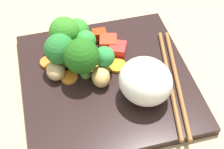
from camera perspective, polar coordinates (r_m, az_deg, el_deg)
The scene contains 23 objects.
ground_plane at distance 59.41cm, azimuth -0.85°, elevation -2.11°, with size 110.00×110.00×2.00cm, color tan.
square_plate at distance 58.05cm, azimuth -0.87°, elevation -1.01°, with size 28.20×28.20×1.54cm, color black.
rice_mound at distance 52.71cm, azimuth 5.63°, elevation -1.11°, with size 8.65×8.08×6.88cm, color white.
broccoli_floret_0 at distance 59.02cm, azimuth -4.37°, elevation 5.46°, with size 3.56×3.56×5.37cm.
broccoli_floret_1 at distance 54.36cm, azimuth -5.10°, elevation 2.99°, with size 5.79×5.79×7.96cm.
broccoli_floret_2 at distance 59.47cm, azimuth -8.00°, elevation 6.99°, with size 5.22×5.22×7.24cm.
broccoli_floret_3 at distance 56.27cm, azimuth -1.01°, elevation 2.83°, with size 3.49×3.49×5.26cm.
broccoli_floret_4 at distance 56.62cm, azimuth -8.77°, elevation 4.15°, with size 5.12×5.12×7.03cm.
broccoli_floret_5 at distance 61.18cm, azimuth -5.82°, elevation 7.31°, with size 4.18×4.18×5.64cm.
carrot_slice_0 at distance 59.61cm, azimuth -4.83°, elevation 1.99°, with size 2.18×2.18×0.52cm, color orange.
carrot_slice_1 at distance 60.85cm, azimuth -1.05°, elevation 3.55°, with size 2.91×2.91×0.69cm, color orange.
carrot_slice_2 at distance 57.61cm, azimuth -7.18°, elevation -0.48°, with size 2.83×2.83×0.49cm, color orange.
carrot_slice_3 at distance 58.90cm, azimuth 0.84°, elevation 1.51°, with size 3.12×3.12×0.57cm, color orange.
carrot_slice_4 at distance 58.80cm, azimuth -3.02°, elevation 1.27°, with size 3.12×3.12×0.49cm, color orange.
carrot_slice_5 at distance 60.42cm, azimuth -10.68°, elevation 2.00°, with size 2.70×2.70×0.60cm, color orange.
pepper_chunk_0 at distance 60.07cm, azimuth -6.69°, elevation 3.04°, with size 2.80×2.44×1.65cm, color red.
pepper_chunk_1 at distance 63.43cm, azimuth -2.13°, elevation 6.62°, with size 2.47×1.87×1.97cm, color red.
pepper_chunk_2 at distance 60.76cm, azimuth 0.92°, elevation 4.24°, with size 3.01×2.90×1.85cm, color red.
pepper_chunk_3 at distance 61.83cm, azimuth -9.61°, elevation 4.40°, with size 2.80×2.14×1.88cm, color red.
pepper_chunk_4 at distance 61.94cm, azimuth -0.65°, elevation 5.39°, with size 3.03×2.96×1.97cm, color red.
chicken_piece_0 at distance 55.60cm, azimuth -1.87°, elevation -0.42°, with size 3.80×3.04×2.99cm, color tan.
chicken_piece_1 at distance 57.31cm, azimuth -9.41°, elevation 0.59°, with size 3.61×3.09×2.83cm, color tan.
chopstick_pair at distance 57.49cm, azimuth 10.21°, elevation -0.97°, with size 6.34×22.91×0.73cm.
Camera 1 is at (8.00, 36.47, 45.21)cm, focal length 54.66 mm.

